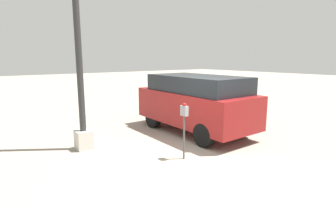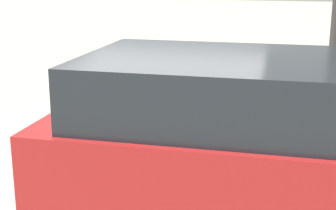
{
  "view_description": "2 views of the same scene",
  "coord_description": "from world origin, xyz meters",
  "views": [
    {
      "loc": [
        -5.11,
        4.77,
        2.64
      ],
      "look_at": [
        0.34,
        0.62,
        1.4
      ],
      "focal_mm": 28.0,
      "sensor_mm": 36.0,
      "label": 1
    },
    {
      "loc": [
        1.5,
        -6.08,
        2.8
      ],
      "look_at": [
        -0.02,
        0.51,
        0.99
      ],
      "focal_mm": 55.0,
      "sensor_mm": 36.0,
      "label": 2
    }
  ],
  "objects": [
    {
      "name": "ground_plane",
      "position": [
        0.0,
        0.0,
        0.0
      ],
      "size": [
        80.0,
        80.0,
        0.0
      ],
      "primitive_type": "plane",
      "color": "gray"
    },
    {
      "name": "parking_meter_near",
      "position": [
        -0.13,
        0.45,
        1.11
      ],
      "size": [
        0.2,
        0.11,
        1.51
      ],
      "rotation": [
        0.0,
        0.0,
        0.02
      ],
      "color": "#4C4C4C",
      "rests_on": "ground"
    },
    {
      "name": "parked_van",
      "position": [
        1.57,
        -1.54,
        1.12
      ],
      "size": [
        4.5,
        2.05,
        2.03
      ],
      "rotation": [
        0.0,
        0.0,
        -0.01
      ],
      "color": "maroon",
      "rests_on": "ground"
    }
  ]
}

